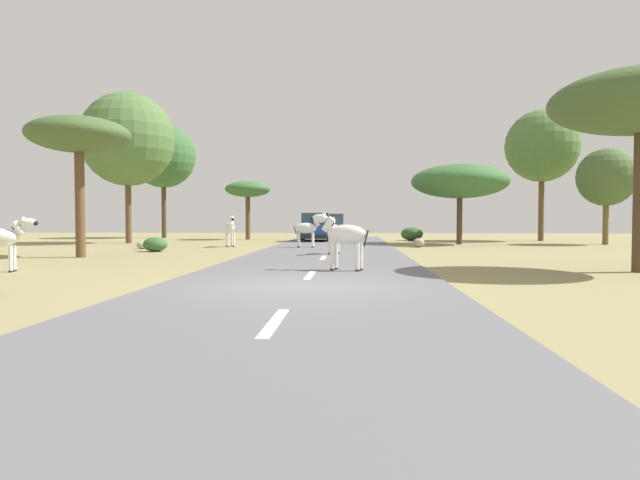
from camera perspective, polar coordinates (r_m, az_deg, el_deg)
ground_plane at (r=11.07m, az=-2.03°, el=-4.98°), size 90.00×90.00×0.00m
road at (r=11.06m, az=-1.84°, el=-4.85°), size 6.00×64.00×0.05m
lane_markings at (r=10.07m, az=-2.35°, el=-5.39°), size 0.16×56.00×0.01m
zebra_0 at (r=21.00m, az=1.45°, el=0.89°), size 0.50×1.55×1.46m
zebra_1 at (r=16.54m, az=-30.14°, el=0.14°), size 1.54×0.64×1.47m
zebra_2 at (r=14.27m, az=2.43°, el=0.50°), size 1.56×0.81×1.54m
zebra_3 at (r=27.95m, az=-9.29°, el=1.24°), size 0.85×1.62×1.60m
zebra_4 at (r=26.15m, az=-1.29°, el=1.21°), size 1.60×0.45×1.51m
car_0 at (r=34.48m, az=-0.45°, el=1.26°), size 2.02×4.34×1.74m
car_1 at (r=39.94m, az=1.25°, el=1.38°), size 2.10×4.38×1.74m
tree_0 at (r=38.46m, az=22.06°, el=9.01°), size 4.62×4.62×8.42m
tree_1 at (r=34.04m, az=27.60°, el=5.78°), size 3.15×3.15×5.27m
tree_2 at (r=43.33m, az=-15.95°, el=8.37°), size 4.79×4.79×8.56m
tree_3 at (r=34.19m, az=-19.35°, el=9.80°), size 5.38×5.38×8.71m
tree_4 at (r=21.96m, az=-23.74°, el=9.81°), size 3.63×3.63×5.08m
tree_5 at (r=31.56m, az=14.31°, el=5.90°), size 5.36×5.36×4.43m
tree_7 at (r=38.26m, az=-7.51°, el=5.18°), size 3.11×3.11×4.02m
bush_0 at (r=36.56m, az=9.52°, el=0.63°), size 1.45×1.30×0.87m
bush_3 at (r=24.54m, az=-16.73°, el=-0.44°), size 1.04×0.94×0.62m
rock_2 at (r=27.60m, az=10.20°, el=-0.29°), size 0.57×0.53×0.45m
rock_4 at (r=26.97m, az=-17.98°, el=-0.50°), size 0.51×0.46×0.36m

